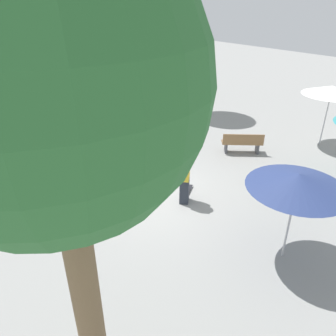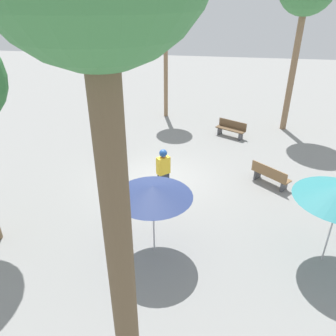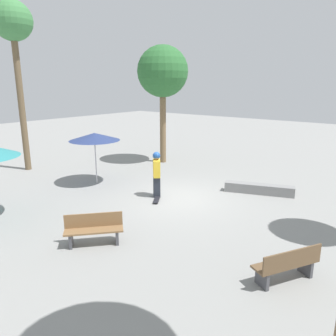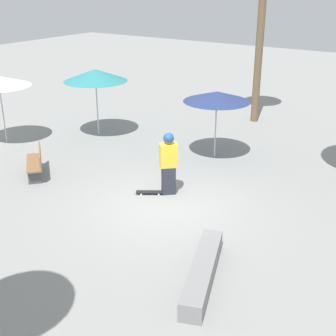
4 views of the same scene
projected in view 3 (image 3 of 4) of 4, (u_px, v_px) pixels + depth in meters
name	position (u px, v px, depth m)	size (l,w,h in m)	color
ground_plane	(177.00, 198.00, 12.81)	(60.00, 60.00, 0.00)	gray
skater_main	(157.00, 173.00, 12.76)	(0.53, 0.52, 1.80)	#282D38
skateboard	(157.00, 199.00, 12.48)	(0.78, 0.60, 0.07)	black
concrete_ledge	(259.00, 189.00, 13.29)	(1.35, 2.72, 0.39)	gray
bench_near	(287.00, 265.00, 7.30)	(1.61, 1.16, 0.85)	#47474C
bench_far	(94.00, 229.00, 9.06)	(1.49, 1.39, 0.85)	#47474C
shade_umbrella_navy	(94.00, 137.00, 14.22)	(2.21, 2.21, 2.27)	#B7B7BC
palm_tree_left	(13.00, 28.00, 15.37)	(1.87, 1.87, 8.15)	brown
palm_tree_center_right	(163.00, 73.00, 17.48)	(2.73, 2.73, 6.34)	brown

